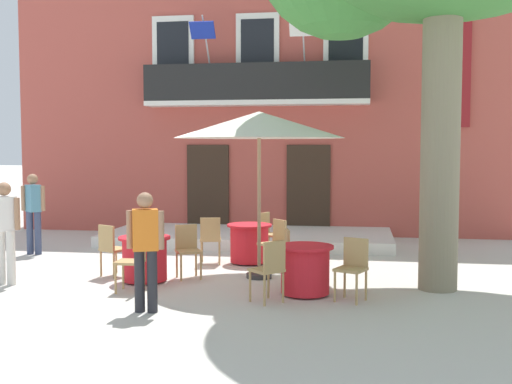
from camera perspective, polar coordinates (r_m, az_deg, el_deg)
The scene contains 19 objects.
ground_plane at distance 11.49m, azimuth -3.87°, elevation -7.22°, with size 120.00×120.00×0.00m, color beige.
building_facade at distance 18.20m, azimuth 1.16°, elevation 8.81°, with size 13.00×5.09×7.50m.
entrance_step_platform at distance 14.96m, azimuth -0.67°, elevation -4.08°, with size 6.65×2.77×0.25m, color silver.
cafe_table_near_tree at distance 12.27m, azimuth -0.60°, elevation -4.63°, with size 0.86×0.86×0.76m.
cafe_chair_near_tree_0 at distance 11.68m, azimuth 1.73°, elevation -4.39°, with size 0.57×0.57×0.91m.
cafe_chair_near_tree_1 at distance 12.90m, azimuth 1.09°, elevation -3.58°, with size 0.54×0.54×0.91m.
cafe_chair_near_tree_2 at distance 12.16m, azimuth -4.13°, elevation -4.06°, with size 0.48×0.48×0.91m.
cafe_table_middle at distance 9.71m, azimuth 4.45°, elevation -6.96°, with size 0.86×0.86×0.76m.
cafe_chair_middle_0 at distance 9.43m, azimuth 8.72°, elevation -6.48°, with size 0.53×0.53×0.91m.
cafe_chair_middle_1 at distance 10.41m, azimuth 3.40°, elevation -5.44°, with size 0.48×0.48×0.91m.
cafe_chair_middle_2 at distance 9.15m, azimuth 1.25°, elevation -6.76°, with size 0.57×0.57×0.91m.
cafe_table_front at distance 10.77m, azimuth -10.00°, elevation -5.92°, with size 0.86×0.86×0.76m.
cafe_chair_front_0 at distance 10.96m, azimuth -6.18°, elevation -4.97°, with size 0.54×0.54×0.91m.
cafe_chair_front_1 at distance 11.25m, azimuth -12.90°, elevation -4.82°, with size 0.54×0.54×0.91m.
cafe_chair_front_2 at distance 10.02m, azimuth -10.91°, elevation -5.88°, with size 0.41×0.41×0.91m.
cafe_umbrella at distance 10.76m, azimuth 0.28°, elevation 6.00°, with size 2.90×2.90×2.85m.
pedestrian_near_entrance at distance 11.08m, azimuth -21.68°, elevation -2.95°, with size 0.53×0.40×1.68m.
pedestrian_mid_plaza at distance 14.00m, azimuth -19.43°, elevation -1.45°, with size 0.53×0.39×1.69m.
pedestrian_by_tree at distance 8.73m, azimuth -9.93°, elevation -4.71°, with size 0.53×0.33×1.64m.
Camera 1 is at (2.55, -10.97, 2.25)m, focal length 44.39 mm.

